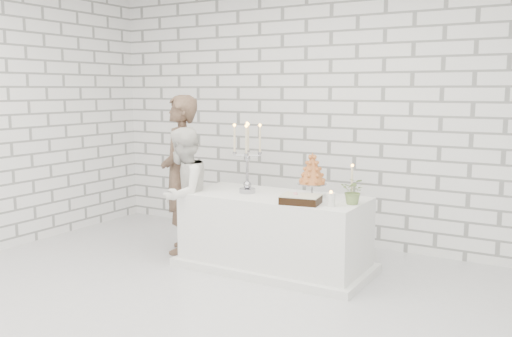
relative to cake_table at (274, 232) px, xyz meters
name	(u,v)px	position (x,y,z in m)	size (l,w,h in m)	color
ground	(204,314)	(0.06, -1.28, -0.38)	(6.00, 5.00, 0.01)	silver
wall_back	(330,114)	(0.06, 1.22, 1.12)	(6.00, 0.01, 3.00)	white
cake_table	(274,232)	(0.00, 0.00, 0.00)	(1.80, 0.80, 0.75)	white
groom	(180,174)	(-1.19, 0.03, 0.49)	(0.63, 0.41, 1.72)	#4A3528
bride	(183,195)	(-0.95, -0.23, 0.32)	(0.68, 0.53, 1.40)	white
candelabra	(247,158)	(-0.29, -0.03, 0.73)	(0.29, 0.29, 0.71)	#9B9AA4
croquembouche	(312,175)	(0.36, 0.09, 0.59)	(0.28, 0.28, 0.44)	brown
chocolate_cake	(301,199)	(0.40, -0.24, 0.42)	(0.35, 0.25, 0.08)	black
pillar_candle	(331,200)	(0.68, -0.20, 0.44)	(0.08, 0.08, 0.12)	white
extra_taper	(352,183)	(0.75, 0.14, 0.54)	(0.06, 0.06, 0.32)	beige
flowers	(354,191)	(0.83, -0.02, 0.50)	(0.22, 0.19, 0.24)	#59733E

